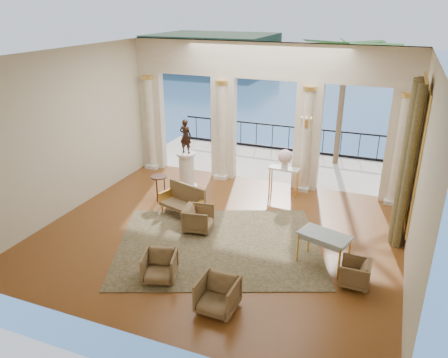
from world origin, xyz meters
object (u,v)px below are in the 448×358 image
at_px(armchair_b, 218,294).
at_px(console_table, 284,173).
at_px(settee, 184,200).
at_px(armchair_a, 160,265).
at_px(statue, 186,136).
at_px(pedestal, 187,171).
at_px(armchair_c, 355,272).
at_px(armchair_d, 198,218).
at_px(game_table, 324,238).
at_px(side_table, 159,180).

distance_m(armchair_b, console_table, 5.86).
bearing_deg(settee, armchair_a, -55.59).
bearing_deg(armchair_a, settee, 89.86).
distance_m(armchair_a, statue, 5.22).
xyz_separation_m(settee, statue, (-0.76, 1.75, 1.31)).
bearing_deg(statue, armchair_b, 123.88).
xyz_separation_m(pedestal, statue, (0.00, 0.00, 1.16)).
xyz_separation_m(armchair_c, armchair_d, (-4.08, 0.96, 0.05)).
height_order(armchair_a, statue, statue).
distance_m(statue, console_table, 3.25).
bearing_deg(console_table, statue, -164.60).
bearing_deg(game_table, side_table, 179.70).
xyz_separation_m(armchair_d, game_table, (3.32, -0.42, 0.33)).
bearing_deg(armchair_d, statue, 23.36).
xyz_separation_m(armchair_d, settee, (-0.77, 0.69, 0.07)).
height_order(settee, console_table, console_table).
xyz_separation_m(statue, side_table, (-0.35, -1.16, -1.07)).
distance_m(armchair_a, armchair_d, 2.31).
height_order(game_table, side_table, side_table).
xyz_separation_m(armchair_b, side_table, (-3.58, 4.07, 0.29)).
relative_size(armchair_d, side_table, 0.93).
xyz_separation_m(armchair_b, game_table, (1.62, 2.38, 0.31)).
distance_m(pedestal, console_table, 3.10).
relative_size(pedestal, statue, 1.10).
bearing_deg(statue, pedestal, -0.00).
height_order(armchair_c, statue, statue).
relative_size(statue, console_table, 1.12).
bearing_deg(statue, side_table, 75.27).
xyz_separation_m(settee, pedestal, (-0.76, 1.75, 0.14)).
relative_size(armchair_b, game_table, 0.60).
bearing_deg(side_table, armchair_d, -34.10).
relative_size(armchair_a, armchair_d, 0.98).
distance_m(game_table, side_table, 5.47).
bearing_deg(side_table, settee, -27.91).
bearing_deg(game_table, settee, -177.37).
xyz_separation_m(armchair_d, console_table, (1.50, 3.05, 0.38)).
xyz_separation_m(settee, game_table, (4.09, -1.10, 0.26)).
relative_size(armchair_c, statue, 0.59).
bearing_deg(settee, side_table, 169.36).
bearing_deg(armchair_d, settee, 39.47).
distance_m(armchair_b, side_table, 5.43).
bearing_deg(armchair_d, game_table, -106.01).
bearing_deg(console_table, settee, -129.94).
bearing_deg(armchair_b, armchair_d, 122.48).
bearing_deg(armchair_c, armchair_b, -52.27).
height_order(settee, game_table, settee).
bearing_deg(game_table, pedestal, 167.29).
xyz_separation_m(armchair_a, pedestal, (-1.69, 4.74, 0.22)).
relative_size(armchair_a, armchair_c, 1.12).
distance_m(armchair_d, pedestal, 2.88).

